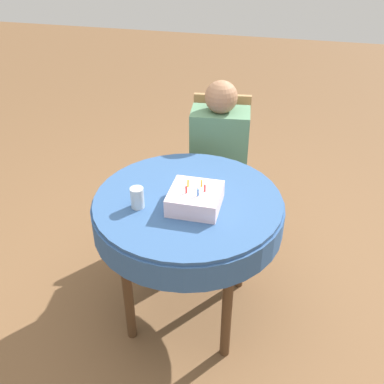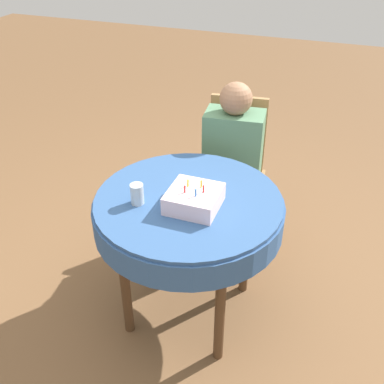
{
  "view_description": "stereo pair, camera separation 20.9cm",
  "coord_description": "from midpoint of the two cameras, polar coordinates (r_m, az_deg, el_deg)",
  "views": [
    {
      "loc": [
        0.42,
        -1.71,
        1.95
      ],
      "look_at": [
        0.02,
        -0.02,
        0.8
      ],
      "focal_mm": 42.0,
      "sensor_mm": 36.0,
      "label": 1
    },
    {
      "loc": [
        0.62,
        -1.66,
        1.95
      ],
      "look_at": [
        0.02,
        -0.02,
        0.8
      ],
      "focal_mm": 42.0,
      "sensor_mm": 36.0,
      "label": 2
    }
  ],
  "objects": [
    {
      "name": "birthday_cake",
      "position": [
        2.06,
        -2.5,
        -0.94
      ],
      "size": [
        0.23,
        0.23,
        0.12
      ],
      "color": "silver",
      "rests_on": "dining_table"
    },
    {
      "name": "drinking_glass",
      "position": [
        2.08,
        -9.84,
        -0.82
      ],
      "size": [
        0.06,
        0.06,
        0.1
      ],
      "color": "silver",
      "rests_on": "dining_table"
    },
    {
      "name": "person",
      "position": [
        2.75,
        1.27,
        5.11
      ],
      "size": [
        0.37,
        0.34,
        1.09
      ],
      "rotation": [
        0.0,
        0.0,
        0.11
      ],
      "color": "#9E7051",
      "rests_on": "ground_plane"
    },
    {
      "name": "ground_plane",
      "position": [
        2.63,
        -2.78,
        -14.58
      ],
      "size": [
        12.0,
        12.0,
        0.0
      ],
      "primitive_type": "plane",
      "color": "brown"
    },
    {
      "name": "chair",
      "position": [
        2.91,
        1.42,
        3.28
      ],
      "size": [
        0.44,
        0.44,
        0.94
      ],
      "rotation": [
        0.0,
        0.0,
        0.11
      ],
      "color": "#A37A4C",
      "rests_on": "ground_plane"
    },
    {
      "name": "dining_table",
      "position": [
        2.19,
        -3.24,
        -2.98
      ],
      "size": [
        0.92,
        0.92,
        0.75
      ],
      "color": "#335689",
      "rests_on": "ground_plane"
    }
  ]
}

